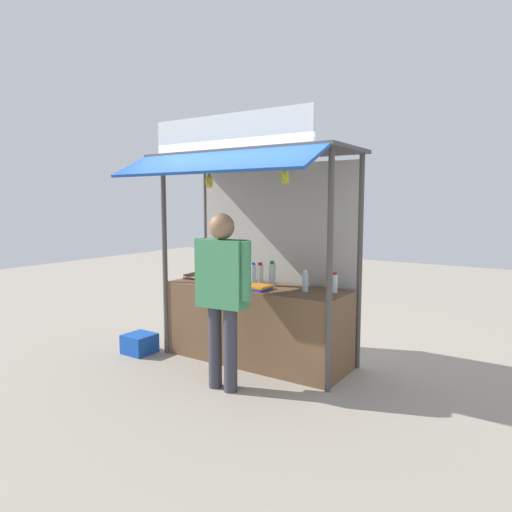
{
  "coord_description": "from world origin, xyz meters",
  "views": [
    {
      "loc": [
        2.91,
        -4.42,
        1.86
      ],
      "look_at": [
        0.0,
        0.0,
        1.24
      ],
      "focal_mm": 32.5,
      "sensor_mm": 36.0,
      "label": 1
    }
  ],
  "objects_px": {
    "water_bottle_back_left": "(253,273)",
    "plastic_crate": "(140,344)",
    "magazine_stack_mid_right": "(212,283)",
    "magazine_stack_left": "(258,288)",
    "magazine_stack_front_right": "(197,276)",
    "water_bottle_rear_center": "(305,281)",
    "water_bottle_mid_left": "(335,283)",
    "banana_bunch_leftmost": "(285,176)",
    "banana_bunch_inner_left": "(209,182)",
    "vendor_person": "(222,285)",
    "water_bottle_back_right": "(260,275)",
    "water_bottle_right": "(272,274)"
  },
  "relations": [
    {
      "from": "water_bottle_mid_left",
      "to": "banana_bunch_leftmost",
      "type": "distance_m",
      "value": 1.3
    },
    {
      "from": "vendor_person",
      "to": "water_bottle_back_left",
      "type": "bearing_deg",
      "value": -76.98
    },
    {
      "from": "magazine_stack_front_right",
      "to": "banana_bunch_inner_left",
      "type": "distance_m",
      "value": 1.39
    },
    {
      "from": "banana_bunch_inner_left",
      "to": "banana_bunch_leftmost",
      "type": "distance_m",
      "value": 0.94
    },
    {
      "from": "water_bottle_back_right",
      "to": "banana_bunch_inner_left",
      "type": "relative_size",
      "value": 1.03
    },
    {
      "from": "banana_bunch_leftmost",
      "to": "vendor_person",
      "type": "xyz_separation_m",
      "value": [
        -0.45,
        -0.42,
        -1.06
      ]
    },
    {
      "from": "water_bottle_rear_center",
      "to": "water_bottle_right",
      "type": "bearing_deg",
      "value": 168.92
    },
    {
      "from": "plastic_crate",
      "to": "water_bottle_back_right",
      "type": "bearing_deg",
      "value": 23.96
    },
    {
      "from": "magazine_stack_left",
      "to": "water_bottle_back_left",
      "type": "bearing_deg",
      "value": 130.38
    },
    {
      "from": "water_bottle_mid_left",
      "to": "magazine_stack_mid_right",
      "type": "relative_size",
      "value": 0.85
    },
    {
      "from": "water_bottle_rear_center",
      "to": "vendor_person",
      "type": "distance_m",
      "value": 1.01
    },
    {
      "from": "water_bottle_mid_left",
      "to": "water_bottle_rear_center",
      "type": "relative_size",
      "value": 0.94
    },
    {
      "from": "magazine_stack_mid_right",
      "to": "magazine_stack_left",
      "type": "relative_size",
      "value": 0.87
    },
    {
      "from": "water_bottle_back_left",
      "to": "water_bottle_rear_center",
      "type": "height_order",
      "value": "water_bottle_back_left"
    },
    {
      "from": "water_bottle_right",
      "to": "magazine_stack_mid_right",
      "type": "bearing_deg",
      "value": -151.36
    },
    {
      "from": "magazine_stack_left",
      "to": "banana_bunch_inner_left",
      "type": "height_order",
      "value": "banana_bunch_inner_left"
    },
    {
      "from": "magazine_stack_mid_right",
      "to": "plastic_crate",
      "type": "bearing_deg",
      "value": -158.21
    },
    {
      "from": "water_bottle_back_right",
      "to": "banana_bunch_leftmost",
      "type": "relative_size",
      "value": 1.12
    },
    {
      "from": "vendor_person",
      "to": "plastic_crate",
      "type": "height_order",
      "value": "vendor_person"
    },
    {
      "from": "water_bottle_back_right",
      "to": "water_bottle_rear_center",
      "type": "xyz_separation_m",
      "value": [
        0.6,
        -0.02,
        -0.02
      ]
    },
    {
      "from": "water_bottle_back_left",
      "to": "plastic_crate",
      "type": "height_order",
      "value": "water_bottle_back_left"
    },
    {
      "from": "water_bottle_right",
      "to": "plastic_crate",
      "type": "xyz_separation_m",
      "value": [
        -1.5,
        -0.69,
        -0.91
      ]
    },
    {
      "from": "water_bottle_right",
      "to": "plastic_crate",
      "type": "relative_size",
      "value": 0.86
    },
    {
      "from": "magazine_stack_left",
      "to": "plastic_crate",
      "type": "relative_size",
      "value": 0.89
    },
    {
      "from": "water_bottle_mid_left",
      "to": "plastic_crate",
      "type": "distance_m",
      "value": 2.54
    },
    {
      "from": "water_bottle_back_right",
      "to": "water_bottle_rear_center",
      "type": "distance_m",
      "value": 0.6
    },
    {
      "from": "banana_bunch_leftmost",
      "to": "water_bottle_back_right",
      "type": "bearing_deg",
      "value": 140.01
    },
    {
      "from": "water_bottle_mid_left",
      "to": "water_bottle_back_right",
      "type": "bearing_deg",
      "value": -174.5
    },
    {
      "from": "water_bottle_back_left",
      "to": "banana_bunch_inner_left",
      "type": "xyz_separation_m",
      "value": [
        -0.14,
        -0.65,
        1.07
      ]
    },
    {
      "from": "magazine_stack_front_right",
      "to": "water_bottle_back_left",
      "type": "bearing_deg",
      "value": 12.69
    },
    {
      "from": "magazine_stack_mid_right",
      "to": "banana_bunch_inner_left",
      "type": "relative_size",
      "value": 1.0
    },
    {
      "from": "magazine_stack_mid_right",
      "to": "magazine_stack_front_right",
      "type": "relative_size",
      "value": 0.96
    },
    {
      "from": "banana_bunch_inner_left",
      "to": "plastic_crate",
      "type": "xyz_separation_m",
      "value": [
        -1.05,
        -0.1,
        -1.96
      ]
    },
    {
      "from": "plastic_crate",
      "to": "magazine_stack_front_right",
      "type": "bearing_deg",
      "value": 52.7
    },
    {
      "from": "water_bottle_right",
      "to": "water_bottle_rear_center",
      "type": "distance_m",
      "value": 0.49
    },
    {
      "from": "water_bottle_right",
      "to": "magazine_stack_front_right",
      "type": "xyz_separation_m",
      "value": [
        -1.06,
        -0.11,
        -0.11
      ]
    },
    {
      "from": "water_bottle_back_left",
      "to": "water_bottle_back_right",
      "type": "relative_size",
      "value": 0.89
    },
    {
      "from": "water_bottle_right",
      "to": "banana_bunch_inner_left",
      "type": "distance_m",
      "value": 1.28
    },
    {
      "from": "water_bottle_rear_center",
      "to": "banana_bunch_inner_left",
      "type": "bearing_deg",
      "value": -151.88
    },
    {
      "from": "water_bottle_rear_center",
      "to": "water_bottle_back_left",
      "type": "bearing_deg",
      "value": 168.92
    },
    {
      "from": "water_bottle_rear_center",
      "to": "magazine_stack_mid_right",
      "type": "relative_size",
      "value": 0.89
    },
    {
      "from": "water_bottle_back_left",
      "to": "magazine_stack_front_right",
      "type": "relative_size",
      "value": 0.88
    },
    {
      "from": "magazine_stack_left",
      "to": "vendor_person",
      "type": "bearing_deg",
      "value": -86.77
    },
    {
      "from": "water_bottle_mid_left",
      "to": "water_bottle_right",
      "type": "distance_m",
      "value": 0.78
    },
    {
      "from": "water_bottle_right",
      "to": "magazine_stack_mid_right",
      "type": "distance_m",
      "value": 0.72
    },
    {
      "from": "water_bottle_mid_left",
      "to": "banana_bunch_leftmost",
      "type": "relative_size",
      "value": 0.92
    },
    {
      "from": "magazine_stack_mid_right",
      "to": "magazine_stack_front_right",
      "type": "xyz_separation_m",
      "value": [
        -0.43,
        0.23,
        0.01
      ]
    },
    {
      "from": "magazine_stack_front_right",
      "to": "banana_bunch_leftmost",
      "type": "height_order",
      "value": "banana_bunch_leftmost"
    },
    {
      "from": "water_bottle_mid_left",
      "to": "banana_bunch_leftmost",
      "type": "height_order",
      "value": "banana_bunch_leftmost"
    },
    {
      "from": "water_bottle_right",
      "to": "magazine_stack_front_right",
      "type": "distance_m",
      "value": 1.07
    }
  ]
}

